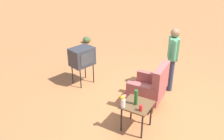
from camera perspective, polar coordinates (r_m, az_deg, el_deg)
ground_plane at (r=5.89m, az=9.80°, el=-8.08°), size 60.00×60.00×0.00m
armchair at (r=5.60m, az=9.07°, el=-3.95°), size 0.81×0.81×1.06m
side_table at (r=4.87m, az=5.89°, el=-8.83°), size 0.56×0.56×0.59m
tv_on_stand at (r=6.39m, az=-7.10°, el=3.10°), size 0.70×0.59×1.03m
person_standing at (r=6.20m, az=14.10°, el=3.29°), size 0.53×0.34×1.64m
bottle_wine_green at (r=4.72m, az=5.69°, el=-6.44°), size 0.07×0.07×0.32m
soda_can_red at (r=4.61m, az=6.82°, el=-8.91°), size 0.07×0.07×0.12m
flower_vase at (r=4.64m, az=2.65°, el=-7.19°), size 0.14×0.09×0.27m
shrub_near at (r=9.61m, az=-5.99°, el=7.15°), size 0.31×0.31×0.24m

